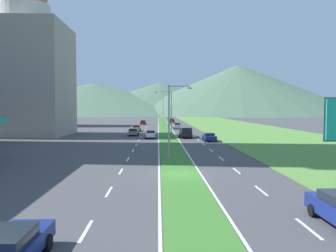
{
  "coord_description": "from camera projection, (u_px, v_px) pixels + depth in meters",
  "views": [
    {
      "loc": [
        -1.83,
        -28.02,
        5.56
      ],
      "look_at": [
        -0.05,
        33.21,
        2.29
      ],
      "focal_mm": 36.42,
      "sensor_mm": 36.0,
      "label": 1
    }
  ],
  "objects": [
    {
      "name": "ground_plane",
      "position": [
        180.0,
        175.0,
        28.32
      ],
      "size": [
        600.0,
        600.0,
        0.0
      ],
      "primitive_type": "plane",
      "color": "#424244"
    },
    {
      "name": "grass_median",
      "position": [
        165.0,
        129.0,
        88.2
      ],
      "size": [
        3.2,
        240.0,
        0.06
      ],
      "primitive_type": "cube",
      "color": "#387028",
      "rests_on": "ground_plane"
    },
    {
      "name": "grass_verge_right",
      "position": [
        244.0,
        129.0,
        88.8
      ],
      "size": [
        24.0,
        240.0,
        0.06
      ],
      "primitive_type": "cube",
      "color": "#518438",
      "rests_on": "ground_plane"
    },
    {
      "name": "lane_dash_left_1",
      "position": [
        86.0,
        231.0,
        15.4
      ],
      "size": [
        0.16,
        2.8,
        0.01
      ],
      "primitive_type": "cube",
      "color": "silver",
      "rests_on": "ground_plane"
    },
    {
      "name": "lane_dash_left_2",
      "position": [
        109.0,
        192.0,
        22.59
      ],
      "size": [
        0.16,
        2.8,
        0.01
      ],
      "primitive_type": "cube",
      "color": "silver",
      "rests_on": "ground_plane"
    },
    {
      "name": "lane_dash_left_3",
      "position": [
        121.0,
        171.0,
        29.78
      ],
      "size": [
        0.16,
        2.8,
        0.01
      ],
      "primitive_type": "cube",
      "color": "silver",
      "rests_on": "ground_plane"
    },
    {
      "name": "lane_dash_left_4",
      "position": [
        128.0,
        159.0,
        36.97
      ],
      "size": [
        0.16,
        2.8,
        0.01
      ],
      "primitive_type": "cube",
      "color": "silver",
      "rests_on": "ground_plane"
    },
    {
      "name": "lane_dash_left_5",
      "position": [
        133.0,
        151.0,
        44.16
      ],
      "size": [
        0.16,
        2.8,
        0.01
      ],
      "primitive_type": "cube",
      "color": "silver",
      "rests_on": "ground_plane"
    },
    {
      "name": "lane_dash_left_6",
      "position": [
        136.0,
        145.0,
        51.35
      ],
      "size": [
        0.16,
        2.8,
        0.01
      ],
      "primitive_type": "cube",
      "color": "silver",
      "rests_on": "ground_plane"
    },
    {
      "name": "lane_dash_left_7",
      "position": [
        139.0,
        140.0,
        58.54
      ],
      "size": [
        0.16,
        2.8,
        0.01
      ],
      "primitive_type": "cube",
      "color": "silver",
      "rests_on": "ground_plane"
    },
    {
      "name": "lane_dash_left_8",
      "position": [
        141.0,
        137.0,
        65.73
      ],
      "size": [
        0.16,
        2.8,
        0.01
      ],
      "primitive_type": "cube",
      "color": "silver",
      "rests_on": "ground_plane"
    },
    {
      "name": "lane_dash_left_9",
      "position": [
        143.0,
        134.0,
        72.92
      ],
      "size": [
        0.16,
        2.8,
        0.01
      ],
      "primitive_type": "cube",
      "color": "silver",
      "rests_on": "ground_plane"
    },
    {
      "name": "lane_dash_left_10",
      "position": [
        144.0,
        131.0,
        80.11
      ],
      "size": [
        0.16,
        2.8,
        0.01
      ],
      "primitive_type": "cube",
      "color": "silver",
      "rests_on": "ground_plane"
    },
    {
      "name": "lane_dash_left_11",
      "position": [
        145.0,
        130.0,
        87.3
      ],
      "size": [
        0.16,
        2.8,
        0.01
      ],
      "primitive_type": "cube",
      "color": "silver",
      "rests_on": "ground_plane"
    },
    {
      "name": "lane_dash_left_12",
      "position": [
        146.0,
        128.0,
        94.5
      ],
      "size": [
        0.16,
        2.8,
        0.01
      ],
      "primitive_type": "cube",
      "color": "silver",
      "rests_on": "ground_plane"
    },
    {
      "name": "lane_dash_left_13",
      "position": [
        147.0,
        126.0,
        101.69
      ],
      "size": [
        0.16,
        2.8,
        0.01
      ],
      "primitive_type": "cube",
      "color": "silver",
      "rests_on": "ground_plane"
    },
    {
      "name": "lane_dash_left_14",
      "position": [
        148.0,
        125.0,
        108.88
      ],
      "size": [
        0.16,
        2.8,
        0.01
      ],
      "primitive_type": "cube",
      "color": "silver",
      "rests_on": "ground_plane"
    },
    {
      "name": "lane_dash_left_15",
      "position": [
        149.0,
        124.0,
        116.07
      ],
      "size": [
        0.16,
        2.8,
        0.01
      ],
      "primitive_type": "cube",
      "color": "silver",
      "rests_on": "ground_plane"
    },
    {
      "name": "lane_dash_right_1",
      "position": [
        308.0,
        228.0,
        15.69
      ],
      "size": [
        0.16,
        2.8,
        0.01
      ],
      "primitive_type": "cube",
      "color": "silver",
      "rests_on": "ground_plane"
    },
    {
      "name": "lane_dash_right_2",
      "position": [
        261.0,
        191.0,
        22.88
      ],
      "size": [
        0.16,
        2.8,
        0.01
      ],
      "primitive_type": "cube",
      "color": "silver",
      "rests_on": "ground_plane"
    },
    {
      "name": "lane_dash_right_3",
      "position": [
        237.0,
        171.0,
        30.07
      ],
      "size": [
        0.16,
        2.8,
        0.01
      ],
      "primitive_type": "cube",
      "color": "silver",
      "rests_on": "ground_plane"
    },
    {
      "name": "lane_dash_right_4",
      "position": [
        221.0,
        159.0,
        37.27
      ],
      "size": [
        0.16,
        2.8,
        0.01
      ],
      "primitive_type": "cube",
      "color": "silver",
      "rests_on": "ground_plane"
    },
    {
      "name": "lane_dash_right_5",
      "position": [
        211.0,
        150.0,
        44.46
      ],
      "size": [
        0.16,
        2.8,
        0.01
      ],
      "primitive_type": "cube",
      "color": "silver",
      "rests_on": "ground_plane"
    },
    {
      "name": "lane_dash_right_6",
      "position": [
        204.0,
        144.0,
        51.65
      ],
      "size": [
        0.16,
        2.8,
        0.01
      ],
      "primitive_type": "cube",
      "color": "silver",
      "rests_on": "ground_plane"
    },
    {
      "name": "lane_dash_right_7",
      "position": [
        198.0,
        140.0,
        58.84
      ],
      "size": [
        0.16,
        2.8,
        0.01
      ],
      "primitive_type": "cube",
      "color": "silver",
      "rests_on": "ground_plane"
    },
    {
      "name": "lane_dash_right_8",
      "position": [
        194.0,
        137.0,
        66.03
      ],
      "size": [
        0.16,
        2.8,
        0.01
      ],
      "primitive_type": "cube",
      "color": "silver",
      "rests_on": "ground_plane"
    },
    {
      "name": "lane_dash_right_9",
      "position": [
        190.0,
        134.0,
        73.22
      ],
      "size": [
        0.16,
        2.8,
        0.01
      ],
      "primitive_type": "cube",
      "color": "silver",
      "rests_on": "ground_plane"
    },
    {
      "name": "lane_dash_right_10",
      "position": [
        187.0,
        131.0,
        80.41
      ],
      "size": [
        0.16,
        2.8,
        0.01
      ],
      "primitive_type": "cube",
      "color": "silver",
      "rests_on": "ground_plane"
    },
    {
      "name": "lane_dash_right_11",
      "position": [
        185.0,
        129.0,
        87.6
      ],
      "size": [
        0.16,
        2.8,
        0.01
      ],
      "primitive_type": "cube",
      "color": "silver",
      "rests_on": "ground_plane"
    },
    {
      "name": "lane_dash_right_12",
      "position": [
        183.0,
        128.0,
        94.79
      ],
      "size": [
        0.16,
        2.8,
        0.01
      ],
      "primitive_type": "cube",
      "color": "silver",
      "rests_on": "ground_plane"
    },
    {
      "name": "lane_dash_right_13",
      "position": [
        181.0,
        126.0,
        101.98
      ],
      "size": [
        0.16,
        2.8,
        0.01
      ],
      "primitive_type": "cube",
      "color": "silver",
      "rests_on": "ground_plane"
    },
    {
      "name": "lane_dash_right_14",
      "position": [
        180.0,
        125.0,
        109.17
      ],
      "size": [
        0.16,
        2.8,
        0.01
      ],
      "primitive_type": "cube",
      "color": "silver",
      "rests_on": "ground_plane"
    },
    {
      "name": "lane_dash_right_15",
      "position": [
        178.0,
        124.0,
        116.36
      ],
      "size": [
        0.16,
        2.8,
        0.01
      ],
      "primitive_type": "cube",
      "color": "silver",
      "rests_on": "ground_plane"
    },
    {
      "name": "edge_line_median_left",
      "position": [
        158.0,
        129.0,
        88.16
      ],
      "size": [
        0.16,
        240.0,
        0.01
      ],
      "primitive_type": "cube",
      "color": "silver",
      "rests_on": "ground_plane"
    },
    {
      "name": "edge_line_median_right",
      "position": [
        172.0,
        129.0,
        88.26
      ],
      "size": [
        0.16,
        240.0,
        0.01
      ],
      "primitive_type": "cube",
      "color": "silver",
      "rests_on": "ground_plane"
    },
    {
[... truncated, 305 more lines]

